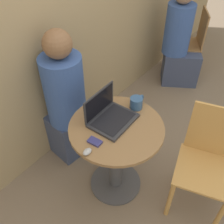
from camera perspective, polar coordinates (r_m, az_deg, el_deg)
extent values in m
plane|color=#7F6B56|center=(2.40, 0.78, -15.16)|extent=(12.00, 12.00, 0.00)
cube|color=tan|center=(1.99, -17.58, 19.12)|extent=(7.00, 0.05, 2.60)
cylinder|color=#4C4C51|center=(2.39, 0.78, -15.03)|extent=(0.44, 0.44, 0.02)
cylinder|color=#4C4C51|center=(2.11, 0.87, -9.99)|extent=(0.11, 0.11, 0.66)
cylinder|color=olive|center=(1.85, 0.97, -3.43)|extent=(0.68, 0.68, 0.02)
cube|color=#2D2D33|center=(1.87, 0.29, -1.86)|extent=(0.33, 0.26, 0.02)
cube|color=black|center=(1.87, 0.29, -1.61)|extent=(0.29, 0.21, 0.00)
cube|color=#2D2D33|center=(1.86, -2.81, 2.08)|extent=(0.32, 0.02, 0.19)
cube|color=black|center=(1.86, -2.66, 2.01)|extent=(0.30, 0.01, 0.17)
cube|color=navy|center=(1.74, -3.78, -6.46)|extent=(0.06, 0.10, 0.02)
ellipsoid|color=#B2B2B7|center=(1.68, -5.47, -8.55)|extent=(0.07, 0.04, 0.03)
cylinder|color=#335684|center=(1.97, 5.28, 1.98)|extent=(0.10, 0.10, 0.09)
torus|color=#335684|center=(2.02, 6.31, 2.90)|extent=(0.07, 0.02, 0.07)
cylinder|color=tan|center=(2.11, 12.45, -18.15)|extent=(0.04, 0.04, 0.43)
cylinder|color=tan|center=(2.15, 22.31, -20.32)|extent=(0.04, 0.04, 0.43)
cylinder|color=tan|center=(2.32, 14.33, -10.83)|extent=(0.04, 0.04, 0.43)
cylinder|color=tan|center=(2.35, 23.00, -12.87)|extent=(0.04, 0.04, 0.43)
cube|color=tan|center=(2.05, 19.40, -12.00)|extent=(0.50, 0.50, 0.02)
cube|color=tan|center=(2.01, 21.51, -3.86)|extent=(0.12, 0.36, 0.44)
cube|color=#3D4766|center=(2.56, -10.50, -3.65)|extent=(0.36, 0.49, 0.43)
cylinder|color=#38569E|center=(2.14, -10.32, 4.56)|extent=(0.33, 0.33, 0.61)
sphere|color=brown|center=(1.92, -11.84, 14.31)|extent=(0.22, 0.22, 0.22)
cylinder|color=#9E7042|center=(3.80, 11.72, 12.73)|extent=(0.04, 0.04, 0.42)
cylinder|color=#9E7042|center=(3.49, 12.05, 9.88)|extent=(0.04, 0.04, 0.42)
cylinder|color=#9E7042|center=(3.85, 17.09, 12.19)|extent=(0.04, 0.04, 0.42)
cylinder|color=#9E7042|center=(3.55, 17.83, 9.33)|extent=(0.04, 0.04, 0.42)
cube|color=#9E7042|center=(3.57, 15.30, 14.11)|extent=(0.55, 0.55, 0.02)
cube|color=#9E7042|center=(3.51, 19.15, 16.88)|extent=(0.32, 0.21, 0.42)
cube|color=#3D4766|center=(3.48, 14.61, 9.42)|extent=(0.48, 0.53, 0.43)
cylinder|color=#38569E|center=(3.24, 14.20, 17.05)|extent=(0.31, 0.31, 0.58)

